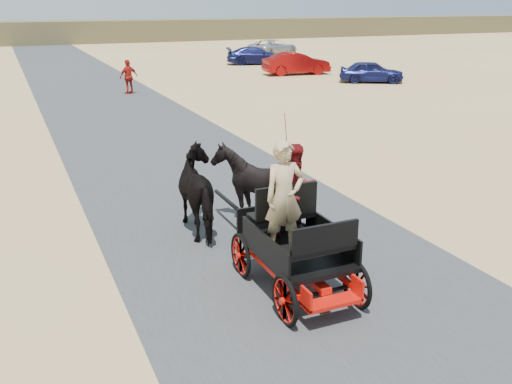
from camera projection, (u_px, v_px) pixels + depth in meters
name	position (u px, v px, depth m)	size (l,w,h in m)	color
ground	(316.00, 289.00, 9.42)	(140.00, 140.00, 0.00)	tan
road	(316.00, 289.00, 9.41)	(6.00, 140.00, 0.01)	#38383A
ridge_far	(39.00, 33.00, 62.82)	(140.00, 6.00, 2.40)	brown
carriage	(295.00, 269.00, 9.30)	(1.30, 2.40, 0.72)	black
horse_left	(203.00, 192.00, 11.53)	(0.91, 2.01, 1.70)	black
horse_right	(253.00, 185.00, 11.95)	(1.37, 1.54, 1.70)	black
driver_man	(284.00, 197.00, 8.86)	(0.66, 0.43, 1.80)	tan
passenger_woman	(296.00, 190.00, 9.57)	(0.77, 0.60, 1.58)	#660C0F
pedestrian	(129.00, 77.00, 28.86)	(1.01, 0.42, 1.73)	#A51A12
car_a	(371.00, 72.00, 32.99)	(1.47, 3.66, 1.25)	navy
car_b	(296.00, 63.00, 36.59)	(1.49, 4.27, 1.41)	maroon
car_c	(256.00, 56.00, 42.49)	(1.79, 4.39, 1.27)	navy
car_d	(273.00, 48.00, 48.93)	(2.32, 5.03, 1.40)	#B2B2B7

